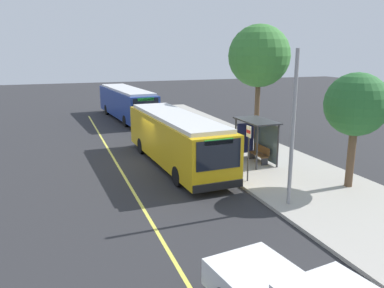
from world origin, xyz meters
name	(u,v)px	position (x,y,z in m)	size (l,w,h in m)	color
ground_plane	(154,161)	(0.00, 0.00, 0.00)	(120.00, 120.00, 0.00)	#2B2B2D
sidewalk_curb	(244,151)	(0.00, 6.00, 0.07)	(44.00, 6.40, 0.15)	#A8A399
lane_stripe_center	(118,165)	(0.00, -2.20, 0.00)	(36.00, 0.14, 0.01)	#E0D64C
transit_bus_main	(176,138)	(1.15, 1.01, 1.62)	(11.05, 3.12, 2.95)	gold
transit_bus_second	(127,102)	(-15.05, 1.16, 1.62)	(12.09, 3.60, 2.95)	navy
bus_shelter	(257,131)	(2.41, 5.51, 1.92)	(2.90, 1.60, 2.48)	#333338
waiting_bench	(260,154)	(2.62, 5.61, 0.63)	(1.60, 0.48, 0.95)	brown
route_sign_post	(249,146)	(5.41, 3.37, 1.96)	(0.44, 0.08, 2.80)	#333338
street_tree_near_shelter	(356,105)	(7.71, 7.56, 4.04)	(2.89, 2.89, 5.37)	brown
street_tree_upstreet	(259,56)	(-2.93, 8.46, 6.05)	(4.37, 4.37, 8.11)	brown
utility_pole	(293,129)	(8.58, 3.65, 3.35)	(0.16, 0.16, 6.40)	gray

